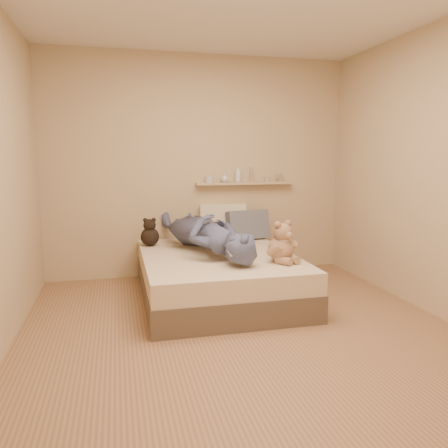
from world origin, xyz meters
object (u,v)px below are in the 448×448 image
object	(u,v)px
teddy_bear	(282,245)
pillow_cream	(223,222)
dark_plush	(150,234)
game_console	(237,253)
bed	(217,276)
person	(206,232)
wall_shelf	(245,183)
pillow_grey	(248,225)

from	to	relation	value
teddy_bear	pillow_cream	size ratio (longest dim) A/B	0.72
dark_plush	game_console	bearing A→B (deg)	-59.76
bed	game_console	xyz separation A→B (m)	(0.04, -0.58, 0.37)
game_console	teddy_bear	bearing A→B (deg)	13.71
person	game_console	bearing A→B (deg)	87.04
game_console	dark_plush	distance (m)	1.34
pillow_cream	wall_shelf	size ratio (longest dim) A/B	0.46
bed	pillow_cream	distance (m)	0.97
game_console	person	distance (m)	0.74
person	wall_shelf	xyz separation A→B (m)	(0.64, 0.77, 0.45)
pillow_cream	wall_shelf	distance (m)	0.54
bed	pillow_cream	world-z (taller)	pillow_cream
dark_plush	pillow_cream	world-z (taller)	pillow_cream
bed	person	xyz separation A→B (m)	(-0.09, 0.14, 0.43)
teddy_bear	wall_shelf	distance (m)	1.46
pillow_cream	pillow_grey	bearing A→B (deg)	-27.70
pillow_grey	person	xyz separation A→B (m)	(-0.62, -0.55, 0.03)
pillow_grey	wall_shelf	world-z (taller)	wall_shelf
wall_shelf	bed	bearing A→B (deg)	-121.18
teddy_bear	pillow_grey	distance (m)	1.16
wall_shelf	teddy_bear	bearing A→B (deg)	-91.69
dark_plush	pillow_grey	bearing A→B (deg)	5.86
game_console	person	world-z (taller)	person
pillow_grey	dark_plush	bearing A→B (deg)	-174.14
bed	teddy_bear	world-z (taller)	teddy_bear
teddy_bear	wall_shelf	world-z (taller)	wall_shelf
game_console	pillow_grey	world-z (taller)	pillow_grey
game_console	pillow_grey	xyz separation A→B (m)	(0.48, 1.27, 0.03)
teddy_bear	pillow_cream	world-z (taller)	pillow_cream
teddy_bear	wall_shelf	size ratio (longest dim) A/B	0.33
teddy_bear	wall_shelf	xyz separation A→B (m)	(0.04, 1.38, 0.49)
pillow_cream	wall_shelf	world-z (taller)	wall_shelf
pillow_cream	dark_plush	bearing A→B (deg)	-163.81
pillow_cream	person	world-z (taller)	pillow_cream
teddy_bear	person	world-z (taller)	person
dark_plush	pillow_grey	xyz separation A→B (m)	(1.16, 0.12, 0.03)
pillow_grey	person	world-z (taller)	person
person	wall_shelf	distance (m)	1.09
pillow_cream	person	xyz separation A→B (m)	(-0.35, -0.69, 0.00)
game_console	pillow_grey	distance (m)	1.36
pillow_cream	game_console	bearing A→B (deg)	-98.78
person	wall_shelf	bearing A→B (deg)	-142.86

